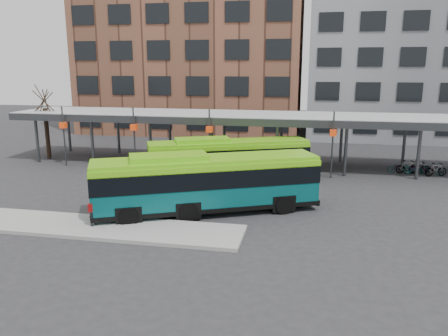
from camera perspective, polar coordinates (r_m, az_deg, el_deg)
ground at (r=23.65m, az=-0.06°, el=-6.36°), size 120.00×120.00×0.00m
boarding_island at (r=22.66m, az=-15.49°, el=-7.50°), size 14.00×3.00×0.18m
canopy at (r=35.24m, az=3.95°, el=6.62°), size 40.00×6.53×4.80m
tree at (r=40.93m, az=-22.12°, el=4.51°), size 1.64×1.64×5.60m
building_brick at (r=55.83m, az=-3.90°, el=16.31°), size 26.00×14.00×22.00m
building_grey at (r=55.15m, az=24.14°, el=14.23°), size 24.00×14.00×20.00m
bus_front at (r=23.80m, az=-2.40°, el=-1.81°), size 12.19×7.50×3.37m
bus_rear at (r=30.65m, az=0.55°, el=1.31°), size 11.22×6.66×3.09m
pedestrian at (r=22.60m, az=-16.75°, el=-5.30°), size 0.40×0.62×1.54m
bike_rack at (r=35.70m, az=24.04°, el=-0.01°), size 4.20×1.47×1.02m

